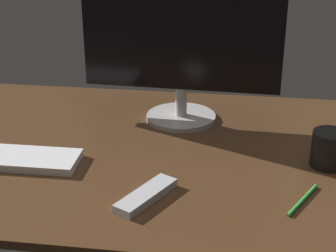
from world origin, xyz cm
name	(u,v)px	position (x,y,z in cm)	size (l,w,h in cm)	color
desk	(171,154)	(0.00, 0.00, 1.00)	(140.00, 84.00, 2.00)	#4C301C
monitor	(183,28)	(0.29, 20.32, 28.29)	(54.04, 19.64, 48.14)	#BBBBBB
keyboard	(0,157)	(-40.13, -11.38, 2.97)	(38.35, 11.01, 1.93)	white
tv_remote	(146,195)	(-2.20, -23.68, 2.93)	(16.64, 4.64, 1.87)	#B7B7BC
coffee_mug	(329,149)	(37.75, -2.51, 6.32)	(8.39, 8.39, 8.64)	black
pen	(303,200)	(30.65, -19.94, 2.39)	(0.78, 0.78, 14.60)	green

